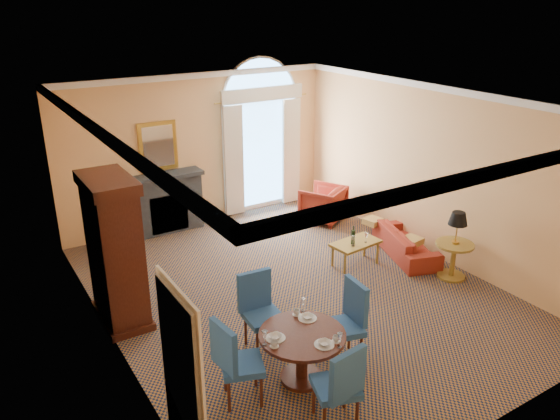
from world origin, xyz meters
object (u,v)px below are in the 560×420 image
sofa (406,243)px  armoire (115,254)px  dining_table (302,346)px  armchair (323,204)px  coffee_table (356,244)px  side_table (456,239)px

sofa → armoire: bearing=101.5°
dining_table → armchair: size_ratio=1.29×
dining_table → sofa: size_ratio=0.64×
armchair → coffee_table: (-0.77, -2.06, 0.04)m
side_table → coffee_table: bearing=132.0°
armchair → dining_table: bearing=22.9°
armoire → sofa: size_ratio=1.33×
armoire → dining_table: (1.53, -2.65, -0.59)m
side_table → sofa: bearing=92.6°
armoire → side_table: size_ratio=1.89×
dining_table → armchair: (3.41, 4.22, -0.13)m
side_table → dining_table: bearing=-166.8°
armoire → side_table: (5.32, -1.76, -0.36)m
armchair → side_table: bearing=68.3°
armchair → side_table: 3.37m
dining_table → sofa: 4.24m
dining_table → sofa: (3.74, 1.98, -0.26)m
sofa → armchair: 2.26m
armoire → armchair: (4.94, 1.57, -0.71)m
armchair → side_table: (0.38, -3.33, 0.35)m
sofa → coffee_table: bearing=99.5°
armoire → coffee_table: armoire is taller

